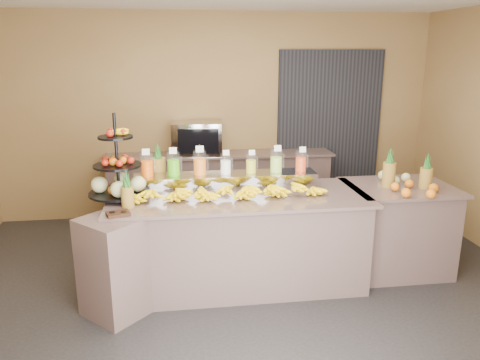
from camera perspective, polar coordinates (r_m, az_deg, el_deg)
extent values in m
plane|color=black|center=(4.62, 0.41, -14.10)|extent=(6.00, 6.00, 0.00)
cube|color=brown|center=(6.57, -2.76, 7.74)|extent=(6.00, 0.02, 2.80)
cube|color=black|center=(6.88, 10.77, 6.15)|extent=(1.50, 0.06, 2.20)
cube|color=gray|center=(4.69, -0.11, -7.51)|extent=(2.40, 0.90, 0.90)
cube|color=gray|center=(4.53, -0.12, -2.08)|extent=(2.50, 1.00, 0.03)
cube|color=gray|center=(4.32, -14.89, -10.13)|extent=(0.71, 0.71, 0.90)
cube|color=gray|center=(5.26, 18.49, -5.71)|extent=(1.00, 0.80, 0.90)
cube|color=gray|center=(5.12, 18.93, -0.85)|extent=(1.08, 0.88, 0.03)
cube|color=gray|center=(6.52, -2.44, -0.87)|extent=(3.00, 0.50, 0.90)
cube|color=gray|center=(6.40, -2.49, 3.12)|extent=(3.10, 0.55, 0.03)
cube|color=gray|center=(4.76, -1.75, -0.09)|extent=(1.85, 0.30, 0.15)
cylinder|color=silver|center=(4.69, -11.28, 1.79)|extent=(0.12, 0.12, 0.23)
cylinder|color=#E95300|center=(4.70, -11.26, 1.36)|extent=(0.12, 0.12, 0.16)
cylinder|color=gray|center=(4.69, -11.50, 2.42)|extent=(0.01, 0.01, 0.27)
cube|color=white|center=(4.61, -11.41, 3.38)|extent=(0.07, 0.02, 0.06)
cylinder|color=silver|center=(4.68, -8.11, 1.93)|extent=(0.13, 0.13, 0.23)
cylinder|color=#45B50A|center=(4.69, -8.09, 1.49)|extent=(0.12, 0.12, 0.16)
cylinder|color=gray|center=(4.68, -8.33, 2.58)|extent=(0.01, 0.01, 0.28)
cube|color=white|center=(4.59, -8.18, 3.56)|extent=(0.07, 0.02, 0.06)
cylinder|color=silver|center=(4.69, -4.93, 2.09)|extent=(0.13, 0.13, 0.24)
cylinder|color=orange|center=(4.70, -4.92, 1.64)|extent=(0.12, 0.12, 0.16)
cylinder|color=gray|center=(4.68, -5.15, 2.76)|extent=(0.01, 0.01, 0.28)
cube|color=white|center=(4.60, -4.93, 3.77)|extent=(0.08, 0.02, 0.07)
cylinder|color=silver|center=(4.71, -1.77, 1.96)|extent=(0.11, 0.11, 0.20)
cylinder|color=white|center=(4.72, -1.76, 1.58)|extent=(0.10, 0.10, 0.14)
cylinder|color=gray|center=(4.71, -1.95, 2.52)|extent=(0.01, 0.01, 0.24)
cube|color=white|center=(4.64, -1.71, 3.35)|extent=(0.06, 0.02, 0.05)
cylinder|color=silver|center=(4.75, 1.36, 2.03)|extent=(0.11, 0.11, 0.19)
cylinder|color=gold|center=(4.75, 1.36, 1.67)|extent=(0.10, 0.10, 0.13)
cylinder|color=gray|center=(4.74, 1.18, 2.57)|extent=(0.01, 0.01, 0.23)
cube|color=white|center=(4.67, 1.46, 3.37)|extent=(0.06, 0.02, 0.05)
cylinder|color=silver|center=(4.79, 4.43, 2.32)|extent=(0.12, 0.12, 0.23)
cylinder|color=#A2D54D|center=(4.80, 4.42, 1.89)|extent=(0.12, 0.12, 0.16)
cylinder|color=gray|center=(4.79, 4.24, 2.94)|extent=(0.01, 0.01, 0.27)
cube|color=white|center=(4.71, 4.62, 3.88)|extent=(0.07, 0.02, 0.06)
cylinder|color=silver|center=(4.85, 7.43, 2.29)|extent=(0.11, 0.11, 0.21)
cylinder|color=#EE4114|center=(4.86, 7.42, 1.91)|extent=(0.11, 0.11, 0.14)
cylinder|color=gray|center=(4.85, 7.26, 2.86)|extent=(0.01, 0.01, 0.25)
cube|color=white|center=(4.78, 7.65, 3.70)|extent=(0.07, 0.02, 0.06)
ellipsoid|color=yellow|center=(4.44, -12.80, -1.96)|extent=(0.24, 0.18, 0.10)
ellipsoid|color=yellow|center=(4.42, -8.36, -1.81)|extent=(0.24, 0.18, 0.10)
ellipsoid|color=yellow|center=(4.43, -3.91, -1.64)|extent=(0.24, 0.18, 0.10)
ellipsoid|color=yellow|center=(4.46, 0.49, -1.47)|extent=(0.24, 0.18, 0.10)
ellipsoid|color=yellow|center=(4.53, 4.80, -1.29)|extent=(0.24, 0.18, 0.10)
ellipsoid|color=yellow|center=(4.61, 8.97, -1.11)|extent=(0.24, 0.18, 0.10)
ellipsoid|color=yellow|center=(4.41, -10.63, -1.03)|extent=(0.20, 0.16, 0.09)
ellipsoid|color=yellow|center=(4.40, -7.65, -0.93)|extent=(0.20, 0.16, 0.09)
ellipsoid|color=yellow|center=(4.41, -4.67, -0.82)|extent=(0.20, 0.16, 0.09)
ellipsoid|color=yellow|center=(4.42, -1.71, -0.70)|extent=(0.20, 0.16, 0.09)
ellipsoid|color=yellow|center=(4.45, 1.22, -0.59)|extent=(0.20, 0.16, 0.09)
ellipsoid|color=yellow|center=(4.49, 4.11, -0.48)|extent=(0.20, 0.16, 0.09)
ellipsoid|color=yellow|center=(4.55, 6.93, -0.37)|extent=(0.20, 0.16, 0.09)
cylinder|color=black|center=(4.51, -14.79, 2.84)|extent=(0.03, 0.03, 0.81)
cylinder|color=black|center=(4.60, -14.49, -1.52)|extent=(0.67, 0.67, 0.02)
cylinder|color=black|center=(4.53, -14.72, 1.73)|extent=(0.52, 0.52, 0.02)
cylinder|color=black|center=(4.48, -14.95, 5.07)|extent=(0.38, 0.38, 0.02)
sphere|color=beige|center=(4.56, -12.33, -0.41)|extent=(0.15, 0.15, 0.15)
sphere|color=maroon|center=(4.51, -13.17, 2.36)|extent=(0.07, 0.07, 0.07)
sphere|color=orange|center=(4.60, -15.64, -0.96)|extent=(0.08, 0.08, 0.08)
cube|color=black|center=(4.11, -14.64, -4.00)|extent=(0.22, 0.19, 0.03)
cylinder|color=brown|center=(4.28, -13.55, -2.03)|extent=(0.11, 0.11, 0.19)
cone|color=#194517|center=(4.23, -13.70, 0.24)|extent=(0.06, 0.06, 0.16)
cylinder|color=brown|center=(4.93, -9.89, 1.04)|extent=(0.15, 0.15, 0.28)
cone|color=#194517|center=(4.88, -10.01, 3.57)|extent=(0.08, 0.08, 0.16)
cylinder|color=brown|center=(5.02, 17.68, 0.62)|extent=(0.14, 0.14, 0.25)
cylinder|color=brown|center=(5.09, 21.71, 0.21)|extent=(0.13, 0.13, 0.21)
ellipsoid|color=orange|center=(4.88, 20.60, -1.01)|extent=(0.38, 0.25, 0.10)
cube|color=gray|center=(6.33, -5.22, 5.11)|extent=(0.70, 0.52, 0.44)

